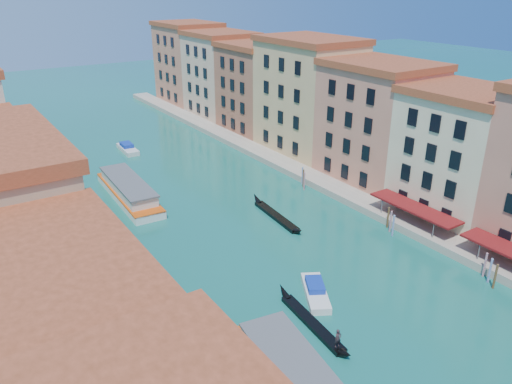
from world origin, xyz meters
The scene contains 8 objects.
right_bank_palazzos centered at (30.00, 65.00, 9.75)m, with size 12.80×128.40×21.00m.
quay centered at (22.00, 65.00, 0.50)m, with size 4.00×140.00×1.00m, color #9E9580.
mooring_poles_right centered at (19.10, 28.80, 1.30)m, with size 1.44×54.24×3.20m.
vaporetto_far centered at (-5.22, 68.79, 1.28)m, with size 5.10×19.23×2.84m.
gondola_fore centered at (-1.33, 30.65, 0.41)m, with size 2.04×12.28×2.45m.
gondola_far centered at (9.21, 51.57, 0.39)m, with size 2.16×13.38×1.89m.
motorboat_mid centered at (2.02, 34.26, 0.53)m, with size 5.04×6.76×1.37m.
motorboat_far centered at (2.33, 90.36, 0.59)m, with size 2.57×7.36×1.51m.
Camera 1 is at (-26.66, 1.56, 29.86)m, focal length 35.00 mm.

